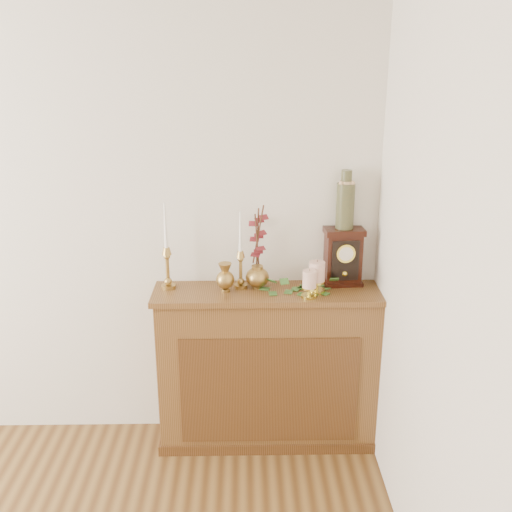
{
  "coord_description": "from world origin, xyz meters",
  "views": [
    {
      "loc": [
        1.28,
        -0.88,
        2.14
      ],
      "look_at": [
        1.33,
        2.05,
        1.14
      ],
      "focal_mm": 42.0,
      "sensor_mm": 36.0,
      "label": 1
    }
  ],
  "objects_px": {
    "candlestick_left": "(167,261)",
    "ginger_jar": "(258,249)",
    "mantel_clock": "(343,257)",
    "ceramic_vase": "(345,203)",
    "candlestick_center": "(241,263)",
    "bud_vase": "(225,278)"
  },
  "relations": [
    {
      "from": "mantel_clock",
      "to": "ceramic_vase",
      "type": "distance_m",
      "value": 0.3
    },
    {
      "from": "mantel_clock",
      "to": "candlestick_left",
      "type": "bearing_deg",
      "value": 179.45
    },
    {
      "from": "ginger_jar",
      "to": "mantel_clock",
      "type": "bearing_deg",
      "value": 2.23
    },
    {
      "from": "mantel_clock",
      "to": "ceramic_vase",
      "type": "xyz_separation_m",
      "value": [
        -0.0,
        0.0,
        0.3
      ]
    },
    {
      "from": "candlestick_left",
      "to": "ginger_jar",
      "type": "relative_size",
      "value": 1.01
    },
    {
      "from": "candlestick_center",
      "to": "ceramic_vase",
      "type": "distance_m",
      "value": 0.64
    },
    {
      "from": "candlestick_left",
      "to": "ginger_jar",
      "type": "height_order",
      "value": "candlestick_left"
    },
    {
      "from": "bud_vase",
      "to": "candlestick_left",
      "type": "bearing_deg",
      "value": 170.39
    },
    {
      "from": "mantel_clock",
      "to": "candlestick_center",
      "type": "bearing_deg",
      "value": -178.5
    },
    {
      "from": "candlestick_center",
      "to": "ceramic_vase",
      "type": "height_order",
      "value": "ceramic_vase"
    },
    {
      "from": "candlestick_left",
      "to": "mantel_clock",
      "type": "relative_size",
      "value": 1.49
    },
    {
      "from": "candlestick_left",
      "to": "ginger_jar",
      "type": "distance_m",
      "value": 0.49
    },
    {
      "from": "candlestick_left",
      "to": "bud_vase",
      "type": "height_order",
      "value": "candlestick_left"
    },
    {
      "from": "candlestick_left",
      "to": "bud_vase",
      "type": "distance_m",
      "value": 0.32
    },
    {
      "from": "bud_vase",
      "to": "ginger_jar",
      "type": "distance_m",
      "value": 0.24
    },
    {
      "from": "candlestick_left",
      "to": "candlestick_center",
      "type": "distance_m",
      "value": 0.39
    },
    {
      "from": "bud_vase",
      "to": "ceramic_vase",
      "type": "relative_size",
      "value": 0.51
    },
    {
      "from": "candlestick_left",
      "to": "ginger_jar",
      "type": "xyz_separation_m",
      "value": [
        0.49,
        0.04,
        0.06
      ]
    },
    {
      "from": "ginger_jar",
      "to": "ceramic_vase",
      "type": "height_order",
      "value": "ceramic_vase"
    },
    {
      "from": "mantel_clock",
      "to": "ceramic_vase",
      "type": "relative_size",
      "value": 1.02
    },
    {
      "from": "candlestick_center",
      "to": "ceramic_vase",
      "type": "relative_size",
      "value": 1.37
    },
    {
      "from": "mantel_clock",
      "to": "ceramic_vase",
      "type": "height_order",
      "value": "ceramic_vase"
    }
  ]
}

